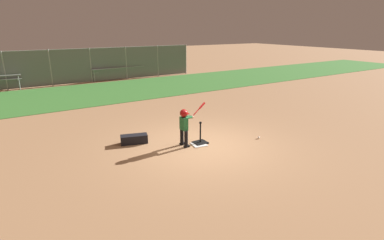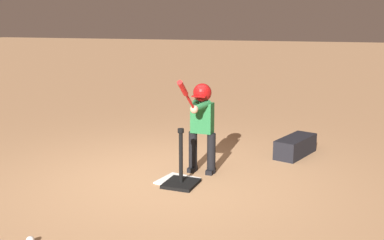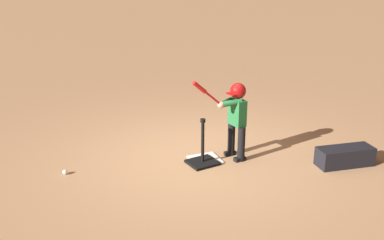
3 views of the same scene
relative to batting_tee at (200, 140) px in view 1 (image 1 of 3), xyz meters
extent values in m
plane|color=#AD7F56|center=(-0.04, -0.24, -0.10)|extent=(90.00, 90.00, 0.00)
cube|color=#3D7F33|center=(-0.04, 9.51, -0.09)|extent=(56.00, 6.19, 0.02)
cylinder|color=#9E9EA3|center=(-4.96, 13.09, 1.03)|extent=(0.08, 0.08, 2.27)
cylinder|color=#9E9EA3|center=(-2.50, 13.09, 1.03)|extent=(0.08, 0.08, 2.27)
cylinder|color=#9E9EA3|center=(-0.04, 13.09, 1.03)|extent=(0.08, 0.08, 2.27)
cylinder|color=#9E9EA3|center=(2.41, 13.09, 1.03)|extent=(0.08, 0.08, 2.27)
cylinder|color=#9E9EA3|center=(4.87, 13.09, 1.03)|extent=(0.08, 0.08, 2.27)
cylinder|color=#9E9EA3|center=(7.32, 13.09, 1.03)|extent=(0.08, 0.08, 2.27)
cube|color=slate|center=(-0.04, 13.09, 1.03)|extent=(14.74, 0.02, 2.18)
cylinder|color=#9E9EA3|center=(-0.04, 13.09, 2.12)|extent=(14.74, 0.04, 0.04)
cube|color=white|center=(-0.10, -0.09, -0.09)|extent=(0.50, 0.50, 0.02)
cube|color=black|center=(0.00, 0.00, -0.08)|extent=(0.42, 0.38, 0.04)
cylinder|color=black|center=(0.00, 0.00, 0.25)|extent=(0.05, 0.05, 0.62)
cylinder|color=black|center=(0.00, 0.00, 0.59)|extent=(0.08, 0.08, 0.05)
cylinder|color=black|center=(-0.56, 0.20, 0.17)|extent=(0.11, 0.11, 0.54)
cube|color=black|center=(-0.54, 0.20, -0.07)|extent=(0.18, 0.09, 0.06)
cylinder|color=black|center=(-0.56, -0.06, 0.17)|extent=(0.11, 0.11, 0.54)
cube|color=black|center=(-0.54, -0.06, -0.07)|extent=(0.18, 0.09, 0.06)
cube|color=#236B38|center=(-0.56, 0.07, 0.64)|extent=(0.15, 0.28, 0.40)
sphere|color=tan|center=(-0.56, 0.07, 0.96)|extent=(0.21, 0.21, 0.21)
sphere|color=maroon|center=(-0.56, 0.07, 0.97)|extent=(0.24, 0.24, 0.24)
cube|color=maroon|center=(-0.46, 0.07, 0.94)|extent=(0.12, 0.18, 0.01)
cylinder|color=#236B38|center=(-0.41, 0.12, 0.82)|extent=(0.33, 0.17, 0.12)
cylinder|color=#236B38|center=(-0.41, 0.03, 0.82)|extent=(0.33, 0.17, 0.12)
sphere|color=tan|center=(-0.26, 0.07, 0.80)|extent=(0.10, 0.10, 0.10)
cylinder|color=red|center=(-0.04, 0.07, 0.99)|extent=(0.47, 0.03, 0.41)
cylinder|color=red|center=(0.10, 0.07, 1.12)|extent=(0.23, 0.06, 0.21)
cylinder|color=black|center=(-0.28, 0.07, 0.79)|extent=(0.04, 0.05, 0.05)
sphere|color=white|center=(1.88, -0.70, -0.06)|extent=(0.07, 0.07, 0.07)
cylinder|color=#93969E|center=(-4.18, 14.28, 0.06)|extent=(0.06, 0.06, 0.32)
cylinder|color=#93969E|center=(-4.34, 12.65, 0.36)|extent=(0.06, 0.06, 0.92)
cylinder|color=#93969E|center=(-4.26, 13.47, 0.52)|extent=(0.21, 1.65, 0.65)
cube|color=#93969E|center=(1.75, 14.37, 0.18)|extent=(3.82, 0.47, 0.04)
cube|color=#93969E|center=(1.74, 14.63, -0.06)|extent=(3.83, 0.53, 0.04)
cube|color=#93969E|center=(1.80, 13.71, 0.46)|extent=(3.82, 0.47, 0.04)
cube|color=#93969E|center=(1.78, 13.97, 0.22)|extent=(3.83, 0.53, 0.04)
cube|color=#93969E|center=(1.84, 13.05, 0.74)|extent=(3.82, 0.47, 0.04)
cube|color=#93969E|center=(1.82, 13.31, 0.50)|extent=(3.83, 0.53, 0.04)
cylinder|color=#93969E|center=(3.49, 14.74, 0.05)|extent=(0.06, 0.06, 0.30)
cylinder|color=#93969E|center=(3.59, 13.17, 0.33)|extent=(0.06, 0.06, 0.86)
cylinder|color=#93969E|center=(3.54, 13.95, 0.48)|extent=(0.15, 1.60, 0.61)
cylinder|color=#93969E|center=(-0.01, 14.51, 0.05)|extent=(0.06, 0.06, 0.30)
cylinder|color=#93969E|center=(0.09, 12.94, 0.33)|extent=(0.06, 0.06, 0.86)
cylinder|color=#93969E|center=(0.04, 13.73, 0.48)|extent=(0.15, 1.60, 0.61)
cube|color=black|center=(-1.79, 1.12, 0.04)|extent=(0.90, 0.54, 0.28)
camera|label=1|loc=(-4.97, -7.43, 3.46)|focal=28.00mm
camera|label=2|loc=(4.82, 2.00, 1.85)|focal=42.00mm
camera|label=3|loc=(3.28, 5.20, 2.75)|focal=42.00mm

